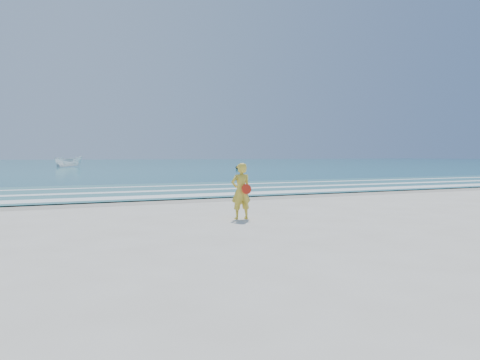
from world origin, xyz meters
name	(u,v)px	position (x,y,z in m)	size (l,w,h in m)	color
ground	(290,240)	(0.00, 0.00, 0.00)	(400.00, 400.00, 0.00)	silver
wet_sand	(167,201)	(0.00, 9.00, 0.00)	(400.00, 2.40, 0.00)	#B2A893
ocean	(50,163)	(0.00, 105.00, 0.02)	(400.00, 190.00, 0.04)	#19727F
shallow	(138,190)	(0.00, 14.00, 0.04)	(400.00, 10.00, 0.01)	#59B7AD
foam_near	(158,196)	(0.00, 10.30, 0.05)	(400.00, 1.40, 0.01)	white
foam_mid	(142,191)	(0.00, 13.20, 0.05)	(400.00, 0.90, 0.01)	white
foam_far	(128,187)	(0.00, 16.50, 0.05)	(400.00, 0.60, 0.01)	white
boat	(69,162)	(0.67, 62.90, 0.82)	(1.52, 4.04, 1.56)	white
buoy	(237,168)	(18.44, 43.65, 0.24)	(0.40, 0.40, 0.40)	black
woman	(241,191)	(0.40, 3.23, 0.75)	(0.56, 0.41, 1.49)	gold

